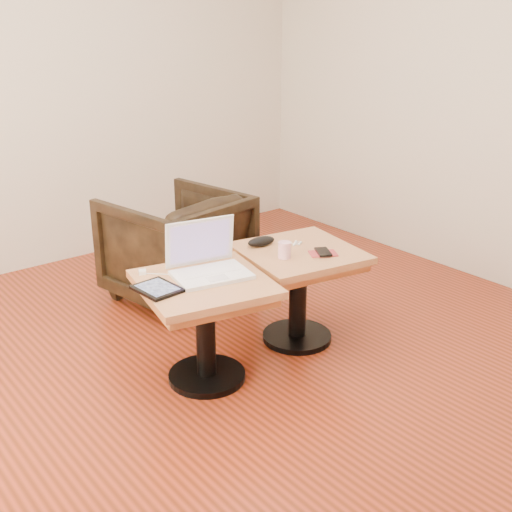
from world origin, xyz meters
TOP-DOWN VIEW (x-y plane):
  - room_shell at (0.00, 0.00)m, footprint 4.52×4.52m
  - side_table_left at (-0.05, 0.15)m, footprint 0.72×0.72m
  - side_table_right at (0.60, 0.17)m, footprint 0.70×0.70m
  - laptop at (0.01, 0.21)m, footprint 0.42×0.36m
  - tablet at (-0.29, 0.19)m, footprint 0.19×0.23m
  - charging_adapter at (-0.25, 0.41)m, footprint 0.05×0.05m
  - glasses_case at (0.48, 0.36)m, footprint 0.18×0.10m
  - striped_cup at (0.46, 0.13)m, footprint 0.09×0.09m
  - earbuds_tangle at (0.64, 0.25)m, footprint 0.08×0.06m
  - phone_on_sleeve at (0.66, 0.04)m, footprint 0.18×0.16m
  - armchair at (0.38, 1.11)m, footprint 0.89×0.91m

SIDE VIEW (x-z plane):
  - armchair at x=0.38m, z-range 0.00..0.71m
  - side_table_left at x=-0.05m, z-range 0.14..0.69m
  - side_table_right at x=0.60m, z-range 0.14..0.69m
  - earbuds_tangle at x=0.64m, z-range 0.55..0.57m
  - phone_on_sleeve at x=0.66m, z-range 0.55..0.57m
  - tablet at x=-0.29m, z-range 0.55..0.57m
  - charging_adapter at x=-0.25m, z-range 0.55..0.58m
  - glasses_case at x=0.48m, z-range 0.55..0.61m
  - striped_cup at x=0.46m, z-range 0.55..0.64m
  - laptop at x=0.01m, z-range 0.48..0.74m
  - room_shell at x=0.00m, z-range 0.00..2.71m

